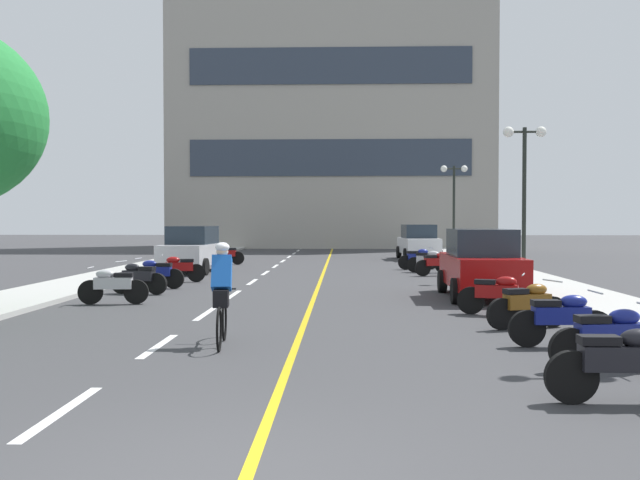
{
  "coord_description": "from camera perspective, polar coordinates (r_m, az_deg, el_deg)",
  "views": [
    {
      "loc": [
        1.03,
        -5.47,
        2.07
      ],
      "look_at": [
        0.29,
        16.86,
        1.43
      ],
      "focal_mm": 39.94,
      "sensor_mm": 36.0,
      "label": 1
    }
  ],
  "objects": [
    {
      "name": "motorcycle_5",
      "position": [
        18.1,
        -16.27,
        -3.49
      ],
      "size": [
        1.7,
        0.6,
        0.92
      ],
      "color": "black",
      "rests_on": "ground"
    },
    {
      "name": "office_building",
      "position": [
        54.62,
        0.88,
        10.81
      ],
      "size": [
        23.74,
        7.0,
        21.56
      ],
      "color": "#9E998E",
      "rests_on": "ground"
    },
    {
      "name": "parked_car_mid",
      "position": [
        28.37,
        -10.16,
        -0.72
      ],
      "size": [
        2.16,
        4.31,
        1.82
      ],
      "color": "black",
      "rests_on": "ground"
    },
    {
      "name": "motorcycle_7",
      "position": [
        21.91,
        -13.03,
        -2.58
      ],
      "size": [
        1.7,
        0.6,
        0.92
      ],
      "color": "black",
      "rests_on": "ground"
    },
    {
      "name": "street_lamp_mid",
      "position": [
        25.29,
        16.06,
        5.64
      ],
      "size": [
        1.46,
        0.36,
        5.12
      ],
      "color": "black",
      "rests_on": "curb_right"
    },
    {
      "name": "lane_dash_2",
      "position": [
        15.9,
        -9.15,
        -5.84
      ],
      "size": [
        0.14,
        2.2,
        0.01
      ],
      "primitive_type": "cube",
      "color": "silver",
      "rests_on": "ground"
    },
    {
      "name": "parked_car_near",
      "position": [
        19.25,
        12.78,
        -1.84
      ],
      "size": [
        1.98,
        4.23,
        1.82
      ],
      "color": "black",
      "rests_on": "ground"
    },
    {
      "name": "motorcycle_3",
      "position": [
        14.08,
        16.31,
        -4.93
      ],
      "size": [
        1.64,
        0.79,
        0.92
      ],
      "color": "black",
      "rests_on": "ground"
    },
    {
      "name": "motorcycle_0",
      "position": [
        8.75,
        23.07,
        -8.99
      ],
      "size": [
        1.7,
        0.6,
        0.92
      ],
      "color": "black",
      "rests_on": "ground"
    },
    {
      "name": "motorcycle_8",
      "position": [
        23.94,
        -11.24,
        -2.22
      ],
      "size": [
        1.68,
        0.64,
        0.92
      ],
      "color": "black",
      "rests_on": "ground"
    },
    {
      "name": "motorcycle_11",
      "position": [
        29.82,
        7.89,
        -1.45
      ],
      "size": [
        1.69,
        0.6,
        0.92
      ],
      "color": "black",
      "rests_on": "ground"
    },
    {
      "name": "cyclist_rider",
      "position": [
        11.81,
        -7.88,
        -4.11
      ],
      "size": [
        0.43,
        1.77,
        1.71
      ],
      "color": "black",
      "rests_on": "ground"
    },
    {
      "name": "lane_dash_7",
      "position": [
        35.66,
        -2.99,
        -1.69
      ],
      "size": [
        0.14,
        2.2,
        0.01
      ],
      "primitive_type": "cube",
      "color": "silver",
      "rests_on": "ground"
    },
    {
      "name": "lane_dash_9",
      "position": [
        43.63,
        -2.1,
        -1.08
      ],
      "size": [
        0.14,
        2.2,
        0.01
      ],
      "primitive_type": "cube",
      "color": "silver",
      "rests_on": "ground"
    },
    {
      "name": "curb_right",
      "position": [
        30.18,
        13.69,
        -2.23
      ],
      "size": [
        2.4,
        72.0,
        0.12
      ],
      "primitive_type": "cube",
      "color": "#A8A8A3",
      "rests_on": "ground"
    },
    {
      "name": "lane_dash_11",
      "position": [
        51.6,
        -1.48,
        -0.66
      ],
      "size": [
        0.14,
        2.2,
        0.01
      ],
      "primitive_type": "cube",
      "color": "silver",
      "rests_on": "ground"
    },
    {
      "name": "motorcycle_4",
      "position": [
        15.85,
        14.02,
        -4.19
      ],
      "size": [
        1.65,
        0.76,
        0.92
      ],
      "color": "black",
      "rests_on": "ground"
    },
    {
      "name": "motorcycle_1",
      "position": [
        10.54,
        22.27,
        -7.19
      ],
      "size": [
        1.7,
        0.6,
        0.92
      ],
      "color": "black",
      "rests_on": "ground"
    },
    {
      "name": "lane_dash_1",
      "position": [
        12.04,
        -12.83,
        -8.27
      ],
      "size": [
        0.14,
        2.2,
        0.01
      ],
      "primitive_type": "cube",
      "color": "silver",
      "rests_on": "ground"
    },
    {
      "name": "motorcycle_6",
      "position": [
        20.39,
        -14.35,
        -2.9
      ],
      "size": [
        1.68,
        0.67,
        0.92
      ],
      "color": "black",
      "rests_on": "ground"
    },
    {
      "name": "ground_plane",
      "position": [
        26.57,
        -0.34,
        -2.83
      ],
      "size": [
        140.0,
        140.0,
        0.0
      ],
      "primitive_type": "plane",
      "color": "#38383A"
    },
    {
      "name": "motorcycle_2",
      "position": [
        12.22,
        18.8,
        -5.95
      ],
      "size": [
        1.7,
        0.6,
        0.92
      ],
      "color": "black",
      "rests_on": "ground"
    },
    {
      "name": "lane_dash_10",
      "position": [
        47.62,
        -1.76,
        -0.85
      ],
      "size": [
        0.14,
        2.2,
        0.01
      ],
      "primitive_type": "cube",
      "color": "silver",
      "rests_on": "ground"
    },
    {
      "name": "lane_dash_0",
      "position": [
        8.32,
        -20.03,
        -12.82
      ],
      "size": [
        0.14,
        2.2,
        0.01
      ],
      "primitive_type": "cube",
      "color": "silver",
      "rests_on": "ground"
    },
    {
      "name": "street_lamp_far",
      "position": [
        39.29,
        10.68,
        4.02
      ],
      "size": [
        1.46,
        0.36,
        4.89
      ],
      "color": "black",
      "rests_on": "curb_right"
    },
    {
      "name": "lane_dash_4",
      "position": [
        23.76,
        -5.45,
        -3.36
      ],
      "size": [
        0.14,
        2.2,
        0.01
      ],
      "primitive_type": "cube",
      "color": "silver",
      "rests_on": "ground"
    },
    {
      "name": "motorcycle_10",
      "position": [
        28.07,
        8.7,
        -1.64
      ],
      "size": [
        1.67,
        0.68,
        0.92
      ],
      "color": "black",
      "rests_on": "ground"
    },
    {
      "name": "parked_car_far",
      "position": [
        37.34,
        7.9,
        -0.15
      ],
      "size": [
        2.09,
        4.28,
        1.82
      ],
      "color": "black",
      "rests_on": "ground"
    },
    {
      "name": "lane_dash_6",
      "position": [
        31.69,
        -3.6,
        -2.11
      ],
      "size": [
        0.14,
        2.2,
        0.01
      ],
      "primitive_type": "cube",
      "color": "silver",
      "rests_on": "ground"
    },
    {
      "name": "curb_left",
      "position": [
        30.67,
        -13.69,
        -2.17
      ],
      "size": [
        2.4,
        72.0,
        0.12
      ],
      "primitive_type": "cube",
      "color": "#A8A8A3",
      "rests_on": "ground"
    },
    {
      "name": "lane_dash_8",
      "position": [
        39.64,
        -2.5,
        -1.35
      ],
      "size": [
        0.14,
        2.2,
        0.01
      ],
      "primitive_type": "cube",
      "color": "silver",
      "rests_on": "ground"
    },
    {
      "name": "lane_dash_3",
      "position": [
        19.82,
        -6.93,
        -4.36
      ],
      "size": [
        0.14,
        2.2,
        0.01
      ],
      "primitive_type": "cube",
      "color": "silver",
      "rests_on": "ground"
    },
    {
      "name": "motorcycle_12",
      "position": [
        33.07,
        -7.57,
        -1.15
      ],
      "size": [
        1.7,
        0.6,
        0.92
      ],
      "color": "black",
      "rests_on": "ground"
    },
    {
      "name": "motorcycle_9",
      "position": [
        26.53,
        9.35,
        -1.84
      ],
      "size": [
        1.65,
        0.77,
        0.92
      ],
      "color": "black",
      "rests_on": "ground"
    },
    {
      "name": "centre_line_yellow",
      "position": [
        29.56,
        0.38,
        -2.37
      ],
      "size": [
        0.12,
        66.0,
        0.01
      ],
      "primitive_type": "cube",
      "color": "gold",
      "rests_on": "ground"
    },
    {
      "name": "lane_dash_5",
      "position": [
        27.72,
        -4.39,
        -2.64
      ],
      "size": [
        0.14,
        2.2,
        0.01
      ],
      "primitive_type": "cube",
      "color": "silver",
      "rests_on": "ground"
    }
  ]
}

